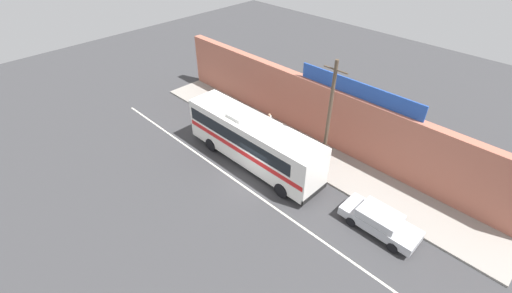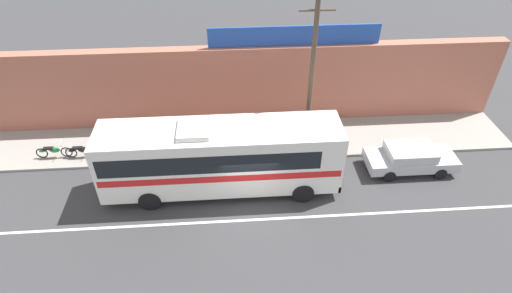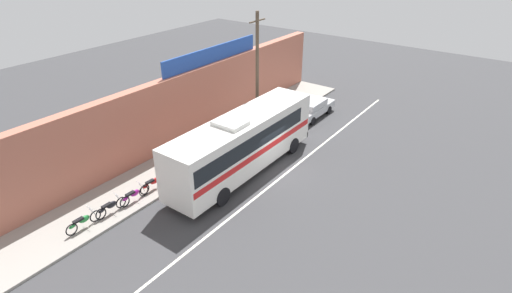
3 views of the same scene
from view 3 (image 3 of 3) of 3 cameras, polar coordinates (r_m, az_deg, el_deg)
name	(u,v)px [view 3 (image 3 of 3)]	position (r m, az deg, el deg)	size (l,w,h in m)	color
ground_plane	(275,169)	(24.90, 2.71, -3.26)	(70.00, 70.00, 0.00)	#3A3A3D
sidewalk_slab	(212,145)	(27.67, -6.26, 0.20)	(30.00, 3.60, 0.14)	gray
storefront_facade	(187,106)	(28.07, -9.80, 5.62)	(30.00, 0.70, 4.80)	#B26651
storefront_billboard	(212,55)	(29.08, -6.18, 12.81)	(9.36, 0.12, 1.10)	#234CAD
road_center_stripe	(286,173)	(24.53, 4.26, -3.82)	(30.00, 0.14, 0.01)	silver
intercity_bus	(242,142)	(23.65, -1.96, 0.69)	(11.22, 2.63, 3.78)	white
parked_car	(311,108)	(32.05, 7.85, 5.45)	(4.57, 1.91, 1.37)	#B7BABF
utility_pole	(257,75)	(27.30, 0.17, 10.12)	(1.60, 0.22, 8.48)	brown
motorcycle_blue	(110,207)	(22.06, -19.92, -7.99)	(1.83, 0.56, 0.94)	black
motorcycle_red	(83,221)	(21.55, -23.31, -9.67)	(1.91, 0.56, 0.94)	black
motorcycle_purple	(153,183)	(23.31, -14.35, -4.98)	(1.90, 0.56, 0.94)	black
motorcycle_green	(134,195)	(22.58, -16.92, -6.55)	(1.88, 0.56, 0.94)	black
pedestrian_near_shop	(177,150)	(25.20, -11.07, -0.42)	(0.30, 0.48, 1.70)	black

